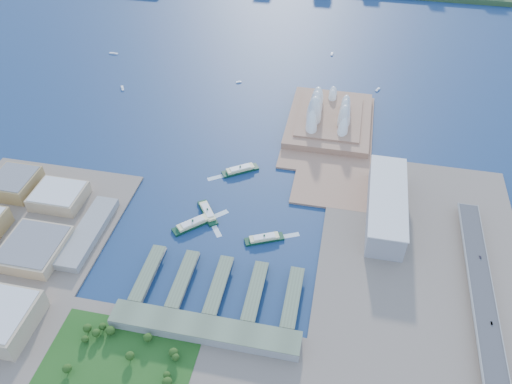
% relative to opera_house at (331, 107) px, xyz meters
% --- Properties ---
extents(ground, '(3000.00, 3000.00, 0.00)m').
position_rel_opera_house_xyz_m(ground, '(-105.00, -280.00, -32.00)').
color(ground, '#10284D').
rests_on(ground, ground).
extents(east_land, '(240.00, 500.00, 3.00)m').
position_rel_opera_house_xyz_m(east_land, '(135.00, -330.00, -30.50)').
color(east_land, '#77695B').
rests_on(east_land, ground).
extents(peninsula, '(135.00, 220.00, 3.00)m').
position_rel_opera_house_xyz_m(peninsula, '(2.50, -20.00, -30.50)').
color(peninsula, '#9D7256').
rests_on(peninsula, ground).
extents(opera_house, '(134.00, 180.00, 58.00)m').
position_rel_opera_house_xyz_m(opera_house, '(0.00, 0.00, 0.00)').
color(opera_house, white).
rests_on(opera_house, peninsula).
extents(toaster_building, '(45.00, 155.00, 35.00)m').
position_rel_opera_house_xyz_m(toaster_building, '(90.00, -200.00, -11.50)').
color(toaster_building, gray).
rests_on(toaster_building, east_land).
extents(expressway, '(26.00, 340.00, 11.85)m').
position_rel_opera_house_xyz_m(expressway, '(195.00, -340.00, -23.07)').
color(expressway, gray).
rests_on(expressway, east_land).
extents(west_buildings, '(200.00, 280.00, 27.00)m').
position_rel_opera_house_xyz_m(west_buildings, '(-355.00, -350.00, -15.50)').
color(west_buildings, '#A08350').
rests_on(west_buildings, west_land).
extents(ferry_wharves, '(184.00, 90.00, 9.30)m').
position_rel_opera_house_xyz_m(ferry_wharves, '(-91.00, -355.00, -27.35)').
color(ferry_wharves, '#57674E').
rests_on(ferry_wharves, ground).
extents(terminal_building, '(200.00, 28.00, 12.00)m').
position_rel_opera_house_xyz_m(terminal_building, '(-90.00, -415.00, -23.00)').
color(terminal_building, gray).
rests_on(terminal_building, south_land).
extents(park, '(150.00, 110.00, 16.00)m').
position_rel_opera_house_xyz_m(park, '(-165.00, -470.00, -21.00)').
color(park, '#194714').
rests_on(park, south_land).
extents(ferry_a, '(38.24, 47.34, 9.27)m').
position_rel_opera_house_xyz_m(ferry_a, '(-136.36, -240.50, -27.37)').
color(ferry_a, '#0D351E').
rests_on(ferry_a, ground).
extents(ferry_b, '(52.10, 40.82, 10.11)m').
position_rel_opera_house_xyz_m(ferry_b, '(-113.91, -146.78, -26.95)').
color(ferry_b, '#0D351E').
rests_on(ferry_b, ground).
extents(ferry_c, '(49.30, 47.84, 10.36)m').
position_rel_opera_house_xyz_m(ferry_c, '(-148.70, -265.33, -26.82)').
color(ferry_c, '#0D351E').
rests_on(ferry_c, ground).
extents(ferry_d, '(49.71, 31.68, 9.26)m').
position_rel_opera_house_xyz_m(ferry_d, '(-54.84, -271.48, -27.37)').
color(ferry_d, '#0D351E').
rests_on(ferry_d, ground).
extents(boat_a, '(11.27, 16.02, 3.10)m').
position_rel_opera_house_xyz_m(boat_a, '(-372.72, 37.36, -30.45)').
color(boat_a, white).
rests_on(boat_a, ground).
extents(boat_b, '(10.03, 7.40, 2.58)m').
position_rel_opera_house_xyz_m(boat_b, '(-173.59, 100.69, -30.71)').
color(boat_b, white).
rests_on(boat_b, ground).
extents(boat_c, '(8.75, 13.38, 2.92)m').
position_rel_opera_house_xyz_m(boat_c, '(75.20, 124.60, -30.54)').
color(boat_c, white).
rests_on(boat_c, ground).
extents(boat_d, '(17.70, 4.71, 2.96)m').
position_rel_opera_house_xyz_m(boat_d, '(-443.50, 161.18, -30.52)').
color(boat_d, white).
rests_on(boat_d, ground).
extents(boat_e, '(4.20, 12.24, 2.98)m').
position_rel_opera_house_xyz_m(boat_e, '(-16.99, 245.64, -30.51)').
color(boat_e, white).
rests_on(boat_e, ground).
extents(car_b, '(1.44, 4.14, 1.36)m').
position_rel_opera_house_xyz_m(car_b, '(199.00, -352.18, -16.47)').
color(car_b, slate).
rests_on(car_b, expressway).
extents(car_c, '(2.04, 5.03, 1.46)m').
position_rel_opera_house_xyz_m(car_c, '(199.00, -261.09, -16.42)').
color(car_c, slate).
rests_on(car_c, expressway).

